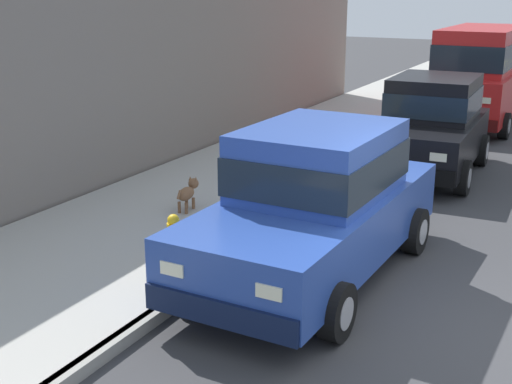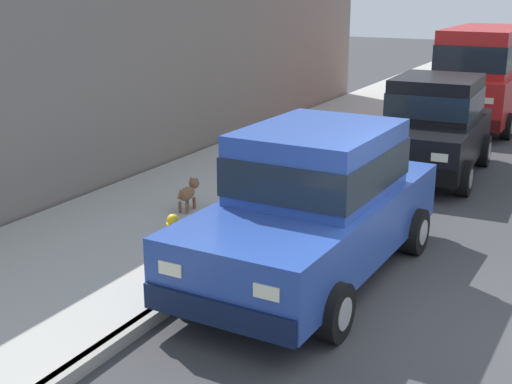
{
  "view_description": "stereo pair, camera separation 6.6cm",
  "coord_description": "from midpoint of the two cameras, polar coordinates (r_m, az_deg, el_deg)",
  "views": [
    {
      "loc": [
        0.95,
        -6.94,
        3.59
      ],
      "look_at": [
        -3.2,
        1.07,
        0.85
      ],
      "focal_mm": 48.27,
      "sensor_mm": 36.0,
      "label": 1
    },
    {
      "loc": [
        1.01,
        -6.91,
        3.59
      ],
      "look_at": [
        -3.2,
        1.07,
        0.85
      ],
      "focal_mm": 48.27,
      "sensor_mm": 36.0,
      "label": 2
    }
  ],
  "objects": [
    {
      "name": "ground_plane",
      "position": [
        7.86,
        17.49,
        -11.13
      ],
      "size": [
        80.0,
        80.0,
        0.0
      ],
      "primitive_type": "plane",
      "color": "#38383A"
    },
    {
      "name": "curb",
      "position": [
        8.82,
        -3.42,
        -6.65
      ],
      "size": [
        0.16,
        64.0,
        0.14
      ],
      "primitive_type": "cube",
      "color": "gray",
      "rests_on": "ground"
    },
    {
      "name": "sidewalk",
      "position": [
        9.8,
        -12.53,
        -4.57
      ],
      "size": [
        3.6,
        64.0,
        0.14
      ],
      "primitive_type": "cube",
      "color": "#A8A59E",
      "rests_on": "ground"
    },
    {
      "name": "car_blue_sedan",
      "position": [
        8.61,
        4.79,
        -0.79
      ],
      "size": [
        2.13,
        4.65,
        1.92
      ],
      "color": "#28479E",
      "rests_on": "ground"
    },
    {
      "name": "car_black_hatchback",
      "position": [
        13.79,
        14.17,
        5.47
      ],
      "size": [
        2.06,
        3.86,
        1.88
      ],
      "color": "black",
      "rests_on": "ground"
    },
    {
      "name": "car_red_van",
      "position": [
        19.01,
        17.96,
        9.47
      ],
      "size": [
        2.17,
        4.92,
        2.52
      ],
      "color": "red",
      "rests_on": "ground"
    },
    {
      "name": "dog_brown",
      "position": [
        10.92,
        -5.85,
        -0.01
      ],
      "size": [
        0.26,
        0.75,
        0.49
      ],
      "color": "brown",
      "rests_on": "sidewalk"
    },
    {
      "name": "fire_hydrant",
      "position": [
        8.67,
        -7.01,
        -4.28
      ],
      "size": [
        0.34,
        0.24,
        0.72
      ],
      "color": "gold",
      "rests_on": "sidewalk"
    },
    {
      "name": "building_facade",
      "position": [
        14.02,
        -8.18,
        9.07
      ],
      "size": [
        0.5,
        20.0,
        3.44
      ],
      "primitive_type": "cube",
      "color": "slate",
      "rests_on": "ground"
    }
  ]
}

